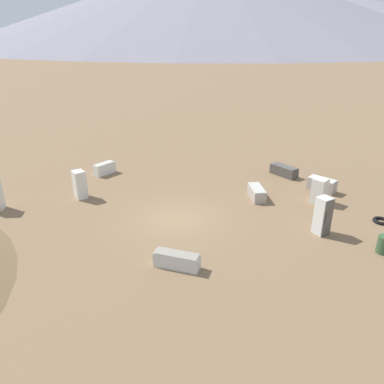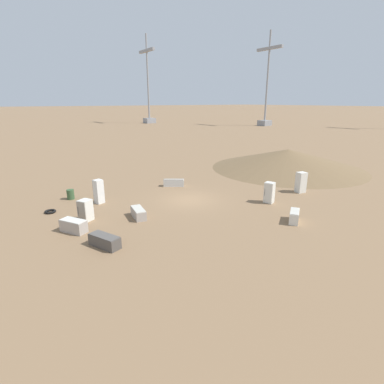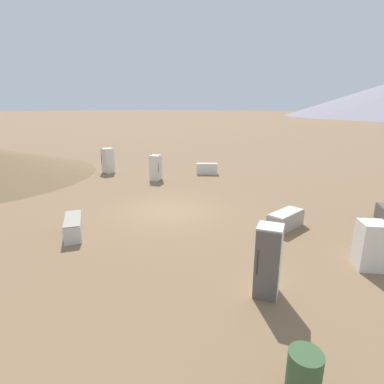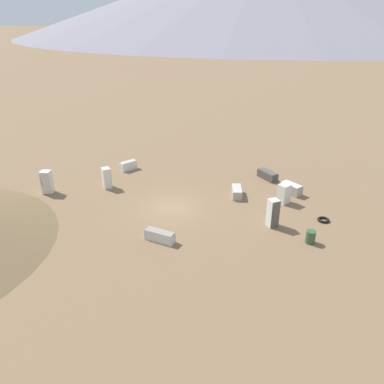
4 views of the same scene
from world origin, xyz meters
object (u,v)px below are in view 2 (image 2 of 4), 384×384
(discarded_fridge_3, at_px, (174,183))
(discarded_fridge_8, at_px, (74,226))
(discarded_fridge_4, at_px, (105,241))
(power_pylon_2, at_px, (149,97))
(discarded_fridge_1, at_px, (269,193))
(scrap_tire, at_px, (50,212))
(discarded_fridge_6, at_px, (294,216))
(discarded_fridge_2, at_px, (99,191))
(discarded_fridge_7, at_px, (301,182))
(rusty_barrel, at_px, (71,194))
(discarded_fridge_5, at_px, (138,213))
(power_pylon_1, at_px, (266,98))
(discarded_fridge_0, at_px, (85,210))

(discarded_fridge_3, distance_m, discarded_fridge_8, 11.60)
(discarded_fridge_3, distance_m, discarded_fridge_4, 12.53)
(power_pylon_2, height_order, discarded_fridge_3, power_pylon_2)
(discarded_fridge_1, xyz_separation_m, scrap_tire, (-7.39, -14.51, -0.74))
(discarded_fridge_1, xyz_separation_m, discarded_fridge_6, (3.59, -1.61, -0.44))
(discarded_fridge_3, relative_size, discarded_fridge_6, 1.23)
(discarded_fridge_1, distance_m, discarded_fridge_2, 13.25)
(discarded_fridge_7, distance_m, scrap_tire, 20.22)
(rusty_barrel, bearing_deg, discarded_fridge_8, -12.05)
(discarded_fridge_4, xyz_separation_m, discarded_fridge_6, (3.65, 11.46, 0.05))
(power_pylon_2, bearing_deg, rusty_barrel, -31.11)
(discarded_fridge_5, bearing_deg, rusty_barrel, 122.23)
(power_pylon_2, distance_m, scrap_tire, 91.52)
(power_pylon_1, bearing_deg, discarded_fridge_5, -53.47)
(power_pylon_2, relative_size, discarded_fridge_3, 15.57)
(discarded_fridge_1, bearing_deg, discarded_fridge_5, 54.28)
(power_pylon_2, height_order, discarded_fridge_4, power_pylon_2)
(discarded_fridge_8, xyz_separation_m, rusty_barrel, (-6.73, 1.44, 0.01))
(power_pylon_2, height_order, discarded_fridge_0, power_pylon_2)
(discarded_fridge_2, bearing_deg, discarded_fridge_3, -9.07)
(power_pylon_1, relative_size, scrap_tire, 35.49)
(power_pylon_2, bearing_deg, discarded_fridge_2, -29.48)
(discarded_fridge_0, relative_size, discarded_fridge_1, 0.87)
(discarded_fridge_2, relative_size, rusty_barrel, 2.32)
(power_pylon_2, relative_size, rusty_barrel, 36.63)
(discarded_fridge_4, distance_m, rusty_barrel, 9.71)
(discarded_fridge_1, bearing_deg, discarded_fridge_7, -104.42)
(power_pylon_2, relative_size, discarded_fridge_6, 19.07)
(discarded_fridge_1, height_order, discarded_fridge_7, discarded_fridge_7)
(discarded_fridge_2, distance_m, discarded_fridge_8, 5.45)
(discarded_fridge_3, height_order, discarded_fridge_6, discarded_fridge_6)
(discarded_fridge_2, bearing_deg, discarded_fridge_1, -49.85)
(power_pylon_2, xyz_separation_m, rusty_barrel, (75.36, -45.48, -8.71))
(discarded_fridge_5, relative_size, rusty_barrel, 2.24)
(discarded_fridge_5, distance_m, rusty_barrel, 7.38)
(discarded_fridge_5, height_order, rusty_barrel, rusty_barrel)
(scrap_tire, bearing_deg, discarded_fridge_6, 49.60)
(discarded_fridge_6, height_order, discarded_fridge_7, discarded_fridge_7)
(power_pylon_2, distance_m, discarded_fridge_8, 94.95)
(discarded_fridge_2, distance_m, discarded_fridge_7, 16.92)
(power_pylon_1, xyz_separation_m, scrap_tire, (45.69, -72.49, -8.60))
(power_pylon_2, bearing_deg, discarded_fridge_5, -27.45)
(discarded_fridge_6, bearing_deg, discarded_fridge_0, 20.08)
(power_pylon_1, height_order, power_pylon_2, power_pylon_2)
(discarded_fridge_0, height_order, rusty_barrel, discarded_fridge_0)
(discarded_fridge_5, height_order, scrap_tire, discarded_fridge_5)
(scrap_tire, bearing_deg, discarded_fridge_4, 11.15)
(scrap_tire, bearing_deg, rusty_barrel, 139.82)
(discarded_fridge_3, bearing_deg, scrap_tire, -50.73)
(discarded_fridge_4, height_order, discarded_fridge_5, same)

